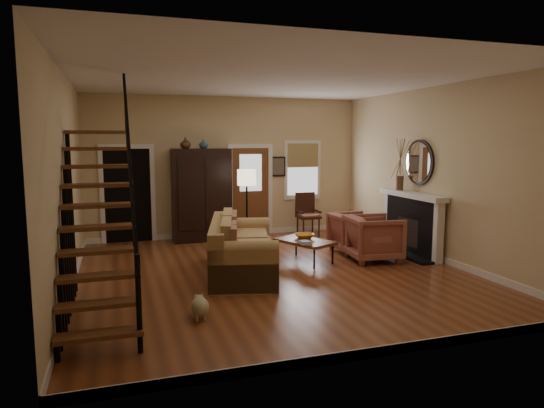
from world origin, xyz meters
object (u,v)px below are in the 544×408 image
object	(u,v)px
armchair_left	(373,238)
side_chair	(308,214)
coffee_table	(305,251)
sofa	(243,247)
armoire	(201,195)
floor_lamp	(247,210)
armchair_right	(355,233)

from	to	relation	value
armchair_left	side_chair	bearing A→B (deg)	10.90
coffee_table	side_chair	world-z (taller)	side_chair
sofa	armoire	bearing A→B (deg)	107.27
sofa	coffee_table	bearing A→B (deg)	31.55
floor_lamp	side_chair	bearing A→B (deg)	30.69
sofa	armchair_right	xyz separation A→B (m)	(2.61, 0.87, -0.05)
armchair_left	side_chair	xyz separation A→B (m)	(-0.24, 2.70, 0.08)
armchair_left	armchair_right	size ratio (longest dim) A/B	1.08
coffee_table	side_chair	bearing A→B (deg)	66.35
armoire	side_chair	distance (m)	2.61
sofa	armchair_right	world-z (taller)	sofa
armchair_left	sofa	bearing A→B (deg)	98.64
sofa	coffee_table	world-z (taller)	sofa
armchair_right	floor_lamp	world-z (taller)	floor_lamp
side_chair	sofa	bearing A→B (deg)	-130.05
floor_lamp	side_chair	size ratio (longest dim) A/B	1.65
armoire	armchair_left	size ratio (longest dim) A/B	2.20
armoire	coffee_table	xyz separation A→B (m)	(1.50, -2.60, -0.84)
side_chair	armchair_right	bearing A→B (deg)	-83.17
sofa	floor_lamp	world-z (taller)	floor_lamp
floor_lamp	armoire	bearing A→B (deg)	119.54
coffee_table	armchair_right	size ratio (longest dim) A/B	1.23
sofa	coffee_table	size ratio (longest dim) A/B	2.24
armoire	coffee_table	distance (m)	3.12
armchair_left	side_chair	distance (m)	2.71
armchair_right	armchair_left	bearing A→B (deg)	176.75
armoire	armchair_left	world-z (taller)	armoire
sofa	armchair_left	size ratio (longest dim) A/B	2.56
armoire	sofa	size ratio (longest dim) A/B	0.86
armoire	floor_lamp	distance (m)	1.49
armoire	floor_lamp	world-z (taller)	armoire
sofa	armchair_left	distance (m)	2.61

